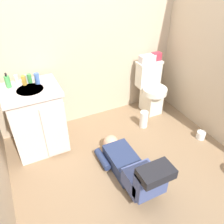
% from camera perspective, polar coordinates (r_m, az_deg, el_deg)
% --- Properties ---
extents(ground_plane, '(2.98, 3.18, 0.04)m').
position_cam_1_polar(ground_plane, '(2.72, 3.82, -13.13)').
color(ground_plane, '#886B4E').
extents(wall_back, '(2.64, 0.08, 2.40)m').
position_cam_1_polar(wall_back, '(2.95, -6.58, 19.04)').
color(wall_back, '#C6B093').
rests_on(wall_back, ground_plane).
extents(toilet, '(0.36, 0.46, 0.75)m').
position_cam_1_polar(toilet, '(3.40, 9.61, 5.81)').
color(toilet, silver).
rests_on(toilet, ground_plane).
extents(vanity_cabinet, '(0.60, 0.53, 0.82)m').
position_cam_1_polar(vanity_cabinet, '(2.78, -18.11, -1.69)').
color(vanity_cabinet, beige).
rests_on(vanity_cabinet, ground_plane).
extents(faucet, '(0.02, 0.02, 0.10)m').
position_cam_1_polar(faucet, '(2.68, -20.51, 7.75)').
color(faucet, silver).
rests_on(faucet, vanity_cabinet).
extents(person_plumber, '(0.38, 1.06, 0.52)m').
position_cam_1_polar(person_plumber, '(2.44, 4.97, -13.60)').
color(person_plumber, navy).
rests_on(person_plumber, ground_plane).
extents(tissue_box, '(0.22, 0.11, 0.10)m').
position_cam_1_polar(tissue_box, '(3.26, 8.77, 13.00)').
color(tissue_box, silver).
rests_on(tissue_box, toilet).
extents(toiletry_bag, '(0.12, 0.09, 0.11)m').
position_cam_1_polar(toiletry_bag, '(3.34, 10.98, 13.41)').
color(toiletry_bag, '#B22D3F').
rests_on(toiletry_bag, toilet).
extents(soap_dispenser, '(0.06, 0.06, 0.17)m').
position_cam_1_polar(soap_dispenser, '(2.65, -24.52, 6.89)').
color(soap_dispenser, '#45A150').
rests_on(soap_dispenser, vanity_cabinet).
extents(bottle_white, '(0.04, 0.04, 0.11)m').
position_cam_1_polar(bottle_white, '(2.69, -22.66, 7.45)').
color(bottle_white, silver).
rests_on(bottle_white, vanity_cabinet).
extents(bottle_amber, '(0.05, 0.05, 0.11)m').
position_cam_1_polar(bottle_amber, '(2.65, -21.07, 7.36)').
color(bottle_amber, gold).
rests_on(bottle_amber, vanity_cabinet).
extents(bottle_green, '(0.05, 0.05, 0.10)m').
position_cam_1_polar(bottle_green, '(2.68, -19.83, 7.88)').
color(bottle_green, green).
rests_on(bottle_green, vanity_cabinet).
extents(bottle_blue, '(0.06, 0.06, 0.12)m').
position_cam_1_polar(bottle_blue, '(2.63, -18.15, 7.93)').
color(bottle_blue, '#466DBC').
rests_on(bottle_blue, vanity_cabinet).
extents(paper_towel_roll, '(0.11, 0.11, 0.24)m').
position_cam_1_polar(paper_towel_roll, '(3.17, 7.91, -1.80)').
color(paper_towel_roll, white).
rests_on(paper_towel_roll, ground_plane).
extents(toilet_paper_roll, '(0.11, 0.11, 0.10)m').
position_cam_1_polar(toilet_paper_roll, '(3.20, 21.25, -5.38)').
color(toilet_paper_roll, white).
rests_on(toilet_paper_roll, ground_plane).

